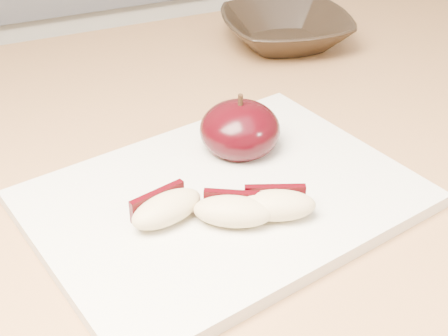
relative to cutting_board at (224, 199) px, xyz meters
name	(u,v)px	position (x,y,z in m)	size (l,w,h in m)	color
back_cabinet	(37,164)	(-0.08, 0.80, -0.44)	(2.40, 0.62, 0.94)	silver
cutting_board	(224,199)	(0.00, 0.00, 0.00)	(0.30, 0.22, 0.01)	beige
apple_half	(240,130)	(0.04, 0.06, 0.02)	(0.09, 0.09, 0.06)	black
apple_wedge_a	(166,208)	(-0.06, -0.01, 0.02)	(0.07, 0.04, 0.02)	tan
apple_wedge_b	(233,210)	(-0.01, -0.04, 0.02)	(0.07, 0.06, 0.02)	tan
apple_wedge_c	(276,204)	(0.03, -0.04, 0.02)	(0.07, 0.05, 0.02)	tan
bowl	(286,29)	(0.21, 0.28, 0.01)	(0.16, 0.16, 0.04)	black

